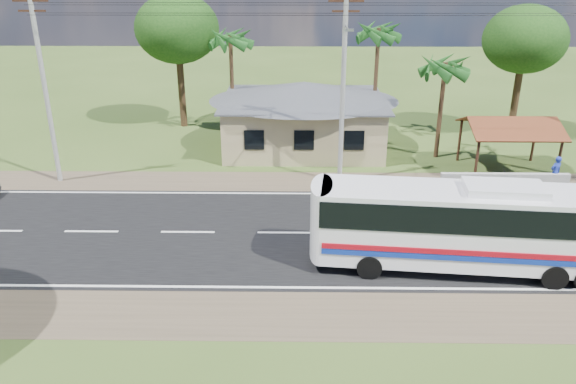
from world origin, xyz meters
name	(u,v)px	position (x,y,z in m)	size (l,w,h in m)	color
ground	(285,233)	(0.00, 0.00, 0.00)	(120.00, 120.00, 0.00)	#314A1A
road	(285,233)	(0.00, 0.00, 0.01)	(120.00, 16.00, 0.03)	black
house	(303,108)	(1.00, 13.00, 2.64)	(12.40, 10.00, 5.00)	tan
waiting_shed	(510,127)	(13.00, 8.50, 2.73)	(5.20, 4.48, 3.35)	#3C2216
concrete_barrier	(504,181)	(12.00, 5.60, 0.45)	(7.00, 0.30, 0.90)	#9E9E99
utility_poles	(337,81)	(2.67, 6.49, 5.77)	(32.80, 2.22, 11.00)	#9E9E99
palm_near	(445,67)	(9.50, 11.00, 5.71)	(2.80, 2.80, 6.70)	#47301E
palm_mid	(379,33)	(6.00, 15.50, 7.16)	(2.80, 2.80, 8.20)	#47301E
palm_far	(230,39)	(-4.00, 16.00, 6.68)	(2.80, 2.80, 7.70)	#47301E
tree_behind_house	(177,29)	(-8.00, 18.00, 7.12)	(6.00, 6.00, 9.61)	#47301E
tree_behind_shed	(525,40)	(16.00, 16.00, 6.68)	(5.60, 5.60, 9.02)	#47301E
coach_bus	(473,221)	(7.54, -3.14, 2.15)	(12.29, 3.71, 3.76)	silver
motorcycle	(495,177)	(11.76, 6.37, 0.42)	(0.56, 1.61, 0.84)	black
person	(555,172)	(14.75, 5.74, 0.93)	(0.68, 0.44, 1.86)	navy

